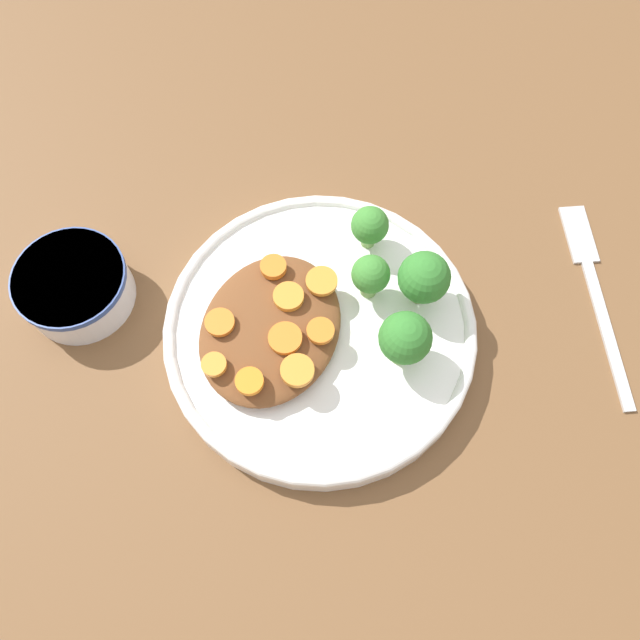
{
  "coord_description": "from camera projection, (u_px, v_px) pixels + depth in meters",
  "views": [
    {
      "loc": [
        -0.19,
        -0.07,
        0.5
      ],
      "look_at": [
        0.0,
        0.0,
        0.04
      ],
      "focal_mm": 35.0,
      "sensor_mm": 36.0,
      "label": 1
    }
  ],
  "objects": [
    {
      "name": "carrot_slice_7",
      "position": [
        273.0,
        267.0,
        0.52
      ],
      "size": [
        0.02,
        0.02,
        0.01
      ],
      "primitive_type": "cylinder",
      "color": "orange",
      "rests_on": "stew_mound"
    },
    {
      "name": "carrot_slice_0",
      "position": [
        220.0,
        322.0,
        0.5
      ],
      "size": [
        0.02,
        0.02,
        0.0
      ],
      "primitive_type": "cylinder",
      "color": "orange",
      "rests_on": "stew_mound"
    },
    {
      "name": "plate",
      "position": [
        320.0,
        330.0,
        0.53
      ],
      "size": [
        0.26,
        0.26,
        0.03
      ],
      "color": "white",
      "rests_on": "ground_plane"
    },
    {
      "name": "carrot_slice_1",
      "position": [
        285.0,
        338.0,
        0.49
      ],
      "size": [
        0.03,
        0.03,
        0.01
      ],
      "primitive_type": "cylinder",
      "color": "orange",
      "rests_on": "stew_mound"
    },
    {
      "name": "dip_bowl",
      "position": [
        74.0,
        285.0,
        0.54
      ],
      "size": [
        0.1,
        0.1,
        0.04
      ],
      "color": "silver",
      "rests_on": "ground_plane"
    },
    {
      "name": "carrot_slice_3",
      "position": [
        214.0,
        365.0,
        0.48
      ],
      "size": [
        0.02,
        0.02,
        0.0
      ],
      "primitive_type": "cylinder",
      "color": "orange",
      "rests_on": "stew_mound"
    },
    {
      "name": "carrot_slice_4",
      "position": [
        299.0,
        371.0,
        0.48
      ],
      "size": [
        0.03,
        0.03,
        0.01
      ],
      "primitive_type": "cylinder",
      "color": "orange",
      "rests_on": "stew_mound"
    },
    {
      "name": "broccoli_floret_1",
      "position": [
        371.0,
        275.0,
        0.51
      ],
      "size": [
        0.03,
        0.03,
        0.05
      ],
      "color": "#759E51",
      "rests_on": "plate"
    },
    {
      "name": "broccoli_floret_0",
      "position": [
        424.0,
        278.0,
        0.5
      ],
      "size": [
        0.04,
        0.04,
        0.06
      ],
      "color": "#759E51",
      "rests_on": "plate"
    },
    {
      "name": "fork",
      "position": [
        593.0,
        281.0,
        0.56
      ],
      "size": [
        0.19,
        0.1,
        0.01
      ],
      "rotation": [
        0.0,
        0.0,
        6.72
      ],
      "color": "silver",
      "rests_on": "ground_plane"
    },
    {
      "name": "carrot_slice_2",
      "position": [
        288.0,
        297.0,
        0.51
      ],
      "size": [
        0.03,
        0.03,
        0.01
      ],
      "primitive_type": "cylinder",
      "color": "orange",
      "rests_on": "stew_mound"
    },
    {
      "name": "broccoli_floret_2",
      "position": [
        403.0,
        344.0,
        0.48
      ],
      "size": [
        0.04,
        0.04,
        0.06
      ],
      "color": "#759E51",
      "rests_on": "plate"
    },
    {
      "name": "carrot_slice_5",
      "position": [
        320.0,
        331.0,
        0.5
      ],
      "size": [
        0.02,
        0.02,
        0.01
      ],
      "primitive_type": "cylinder",
      "color": "orange",
      "rests_on": "stew_mound"
    },
    {
      "name": "broccoli_floret_3",
      "position": [
        370.0,
        226.0,
        0.53
      ],
      "size": [
        0.03,
        0.03,
        0.05
      ],
      "color": "#7FA85B",
      "rests_on": "plate"
    },
    {
      "name": "carrot_slice_8",
      "position": [
        250.0,
        381.0,
        0.48
      ],
      "size": [
        0.02,
        0.02,
        0.01
      ],
      "primitive_type": "cylinder",
      "color": "orange",
      "rests_on": "stew_mound"
    },
    {
      "name": "stew_mound",
      "position": [
        270.0,
        328.0,
        0.51
      ],
      "size": [
        0.14,
        0.11,
        0.02
      ],
      "primitive_type": "ellipsoid",
      "color": "brown",
      "rests_on": "plate"
    },
    {
      "name": "ground_plane",
      "position": [
        320.0,
        337.0,
        0.54
      ],
      "size": [
        4.0,
        4.0,
        0.0
      ],
      "primitive_type": "plane",
      "color": "brown"
    },
    {
      "name": "carrot_slice_6",
      "position": [
        322.0,
        281.0,
        0.51
      ],
      "size": [
        0.03,
        0.03,
        0.0
      ],
      "primitive_type": "cylinder",
      "color": "orange",
      "rests_on": "stew_mound"
    }
  ]
}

